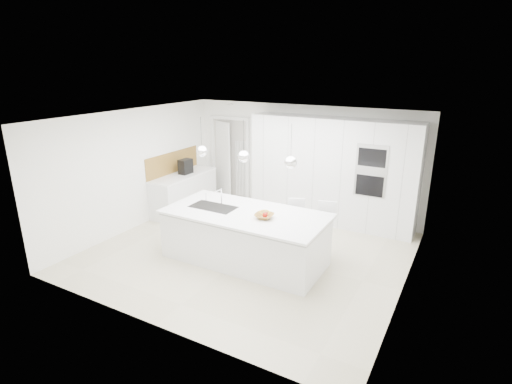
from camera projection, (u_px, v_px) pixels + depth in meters
The scene contains 26 objects.
floor at pixel (248, 252), 7.46m from camera, with size 5.50×5.50×0.00m, color beige.
wall_back at pixel (302, 160), 9.15m from camera, with size 5.50×5.50×0.00m, color white.
wall_left at pixel (134, 169), 8.34m from camera, with size 5.00×5.00×0.00m, color white.
ceiling at pixel (247, 117), 6.69m from camera, with size 5.50×5.50×0.00m, color white.
tall_cabinets at pixel (331, 172), 8.57m from camera, with size 3.60×0.60×2.30m, color white.
oven_stack at pixel (371, 171), 7.83m from camera, with size 0.62×0.04×1.05m, color #A5A5A8, non-canonical shape.
doorway_frame at pixel (230, 160), 10.10m from camera, with size 1.11×0.08×2.13m, color white, non-canonical shape.
hallway_door at pixel (221, 160), 10.18m from camera, with size 0.82×0.04×2.00m, color white.
radiator at pixel (241, 169), 10.00m from camera, with size 0.32×0.04×1.40m, color white, non-canonical shape.
left_base_cabinets at pixel (184, 193), 9.46m from camera, with size 0.60×1.80×0.86m, color white.
left_worktop at pixel (183, 175), 9.32m from camera, with size 0.62×1.82×0.04m, color white.
oak_backsplash at pixel (173, 162), 9.37m from camera, with size 0.02×1.80×0.50m, color olive.
island_base at pixel (244, 238), 7.03m from camera, with size 2.80×1.20×0.86m, color white.
island_worktop at pixel (246, 213), 6.93m from camera, with size 2.84×1.40×0.04m, color white.
island_sink at pixel (213, 211), 7.21m from camera, with size 0.84×0.44×0.18m, color #3F3F42, non-canonical shape.
island_tap at pixel (221, 196), 7.28m from camera, with size 0.02×0.02×0.30m, color white.
pendant_left at pixel (202, 151), 6.97m from camera, with size 0.20×0.20×0.20m, color white.
pendant_mid at pixel (244, 157), 6.58m from camera, with size 0.20×0.20×0.20m, color white.
pendant_right at pixel (291, 162), 6.19m from camera, with size 0.20×0.20×0.20m, color white.
fruit_bowl at pixel (264, 216), 6.65m from camera, with size 0.31×0.31×0.08m, color olive.
espresso_machine at pixel (186, 166), 9.32m from camera, with size 0.21×0.32×0.34m, color black.
bar_stool_left at pixel (293, 226), 7.40m from camera, with size 0.33×0.45×0.99m, color white, non-canonical shape.
bar_stool_right at pixel (324, 231), 7.11m from camera, with size 0.34×0.47×1.03m, color white, non-canonical shape.
apple_a at pixel (266, 214), 6.66m from camera, with size 0.07×0.07×0.07m, color #A3130B.
apple_b at pixel (265, 215), 6.59m from camera, with size 0.09×0.09×0.09m, color #A3130B.
banana_bunch at pixel (265, 212), 6.63m from camera, with size 0.19×0.19×0.03m, color yellow.
Camera 1 is at (3.40, -5.83, 3.36)m, focal length 28.00 mm.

